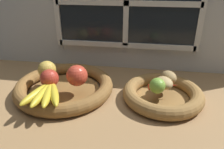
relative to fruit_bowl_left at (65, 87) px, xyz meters
The scene contains 12 objects.
ground_plane 21.56cm from the fruit_bowl_left, ahead, with size 140.00×90.00×3.00cm, color #9E774C.
back_wall 43.82cm from the fruit_bowl_left, 53.49° to the left, with size 140.00×4.60×55.00cm.
fruit_bowl_left is the anchor object (origin of this frame).
fruit_bowl_right 38.00cm from the fruit_bowl_left, ahead, with size 29.56×29.56×5.06cm.
apple_red_front 8.68cm from the fruit_bowl_left, 120.57° to the right, with size 6.72×6.72×6.72cm, color #B73828.
apple_golden_left 9.50cm from the fruit_bowl_left, 169.58° to the left, with size 7.08×7.08×7.08cm, color gold.
apple_red_right 9.65cm from the fruit_bowl_left, 23.04° to the right, with size 7.87×7.87×7.87cm, color #CC422D.
banana_bunch_front 13.26cm from the fruit_bowl_left, 97.38° to the right, with size 13.97×17.48×2.91cm.
potato_large 38.31cm from the fruit_bowl_left, ahead, with size 7.11×5.81×4.15cm, color tan.
potato_back 40.55cm from the fruit_bowl_left, ahead, with size 6.75×5.36×4.72cm, color #A38451.
lime_near 36.06cm from the fruit_bowl_left, ahead, with size 5.56×5.56×5.56cm, color #7AAD3D.
chili_pepper 38.09cm from the fruit_bowl_left, ahead, with size 2.20×2.20×10.98cm, color red.
Camera 1 is at (8.80, -69.33, 43.66)cm, focal length 34.46 mm.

